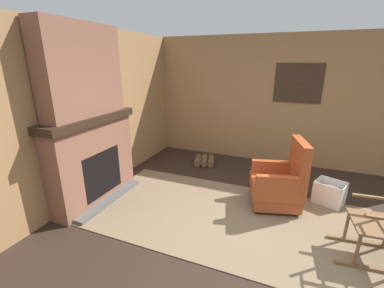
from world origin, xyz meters
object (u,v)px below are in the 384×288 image
object	(u,v)px
armchair	(279,184)
laundry_basket	(330,193)
oil_lamp_vase	(50,117)
rocking_chair	(382,225)
firewood_stack	(204,160)
storage_case	(93,109)

from	to	relation	value
armchair	laundry_basket	distance (m)	0.84
armchair	oil_lamp_vase	world-z (taller)	oil_lamp_vase
armchair	laundry_basket	size ratio (longest dim) A/B	2.07
armchair	laundry_basket	xyz separation A→B (m)	(0.72, 0.39, -0.19)
rocking_chair	firewood_stack	xyz separation A→B (m)	(-2.68, 1.90, -0.37)
oil_lamp_vase	rocking_chair	bearing A→B (deg)	10.38
rocking_chair	oil_lamp_vase	bearing A→B (deg)	5.26
oil_lamp_vase	laundry_basket	bearing A→B (deg)	27.74
armchair	firewood_stack	size ratio (longest dim) A/B	1.96
armchair	firewood_stack	distance (m)	2.00
armchair	oil_lamp_vase	size ratio (longest dim) A/B	4.34
armchair	oil_lamp_vase	xyz separation A→B (m)	(-2.72, -1.43, 1.07)
firewood_stack	rocking_chair	bearing A→B (deg)	-35.30
armchair	rocking_chair	xyz separation A→B (m)	(1.09, -0.73, 0.07)
armchair	firewood_stack	xyz separation A→B (m)	(-1.59, 1.17, -0.30)
rocking_chair	storage_case	world-z (taller)	storage_case
rocking_chair	oil_lamp_vase	size ratio (longest dim) A/B	5.37
armchair	oil_lamp_vase	distance (m)	3.25
armchair	storage_case	world-z (taller)	storage_case
laundry_basket	storage_case	distance (m)	3.81
rocking_chair	storage_case	distance (m)	3.94
firewood_stack	laundry_basket	xyz separation A→B (m)	(2.31, -0.79, 0.11)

